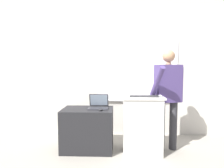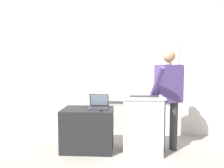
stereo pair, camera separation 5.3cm
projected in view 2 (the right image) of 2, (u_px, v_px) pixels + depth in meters
The scene contains 9 objects.
ground_plane at pixel (114, 162), 2.97m from camera, with size 30.00×30.00×0.00m, color gray.
back_wall at pixel (117, 66), 4.17m from camera, with size 6.40×0.17×2.88m.
lectern_podium at pixel (142, 125), 3.24m from camera, with size 0.67×0.44×0.94m.
side_desk at pixel (88, 129), 3.41m from camera, with size 0.85×0.58×0.71m.
person_presenter at pixel (168, 93), 3.32m from camera, with size 0.59×0.62×1.70m.
laptop at pixel (99, 104), 3.44m from camera, with size 0.34×0.31×0.24m.
wireless_keyboard at pixel (144, 96), 3.15m from camera, with size 0.45×0.15×0.02m.
computer_mouse_by_laptop at pixel (101, 110), 3.22m from camera, with size 0.06×0.10×0.03m.
computer_mouse_by_keyboard at pixel (160, 96), 3.13m from camera, with size 0.06×0.10×0.03m.
Camera 2 is at (0.13, -2.86, 1.40)m, focal length 32.00 mm.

